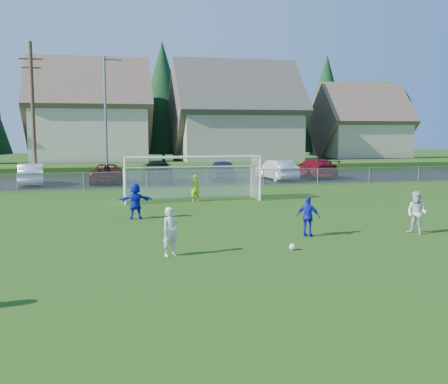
{
  "coord_description": "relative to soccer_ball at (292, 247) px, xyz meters",
  "views": [
    {
      "loc": [
        -4.67,
        -12.41,
        3.91
      ],
      "look_at": [
        0.0,
        8.0,
        1.4
      ],
      "focal_mm": 42.0,
      "sensor_mm": 36.0,
      "label": 1
    }
  ],
  "objects": [
    {
      "name": "car_c",
      "position": [
        -5.72,
        23.37,
        0.61
      ],
      "size": [
        2.63,
        5.26,
        1.43
      ],
      "primitive_type": "imported",
      "rotation": [
        0.0,
        0.0,
        3.09
      ],
      "color": "#50090D",
      "rests_on": "ground"
    },
    {
      "name": "chainlink_fence",
      "position": [
        -1.23,
        18.64,
        0.52
      ],
      "size": [
        52.06,
        0.06,
        1.2
      ],
      "color": "gray",
      "rests_on": "ground"
    },
    {
      "name": "player_white_b",
      "position": [
        5.45,
        1.46,
        0.69
      ],
      "size": [
        0.9,
        0.97,
        1.61
      ],
      "primitive_type": "imported",
      "rotation": [
        0.0,
        0.0,
        -1.09
      ],
      "color": "silver",
      "rests_on": "ground"
    },
    {
      "name": "soccer_ball",
      "position": [
        0.0,
        0.0,
        0.0
      ],
      "size": [
        0.22,
        0.22,
        0.22
      ],
      "primitive_type": "sphere",
      "color": "white",
      "rests_on": "ground"
    },
    {
      "name": "car_d",
      "position": [
        -2.06,
        23.03,
        0.69
      ],
      "size": [
        2.86,
        5.73,
        1.6
      ],
      "primitive_type": "imported",
      "rotation": [
        0.0,
        0.0,
        3.03
      ],
      "color": "black",
      "rests_on": "ground"
    },
    {
      "name": "car_f",
      "position": [
        7.18,
        22.93,
        0.67
      ],
      "size": [
        2.22,
        4.88,
        1.55
      ],
      "primitive_type": "imported",
      "rotation": [
        0.0,
        0.0,
        3.27
      ],
      "color": "silver",
      "rests_on": "ground"
    },
    {
      "name": "player_blue_a",
      "position": [
        1.34,
        1.99,
        0.62
      ],
      "size": [
        0.9,
        0.8,
        1.46
      ],
      "primitive_type": "imported",
      "rotation": [
        0.0,
        0.0,
        2.51
      ],
      "color": "#141BBF",
      "rests_on": "ground"
    },
    {
      "name": "streetlight",
      "position": [
        -5.67,
        22.64,
        4.73
      ],
      "size": [
        1.38,
        0.18,
        9.0
      ],
      "color": "slate",
      "rests_on": "ground"
    },
    {
      "name": "car_e",
      "position": [
        2.92,
        23.29,
        0.69
      ],
      "size": [
        2.5,
        4.9,
        1.6
      ],
      "primitive_type": "imported",
      "rotation": [
        0.0,
        0.0,
        3.01
      ],
      "color": "#141E46",
      "rests_on": "ground"
    },
    {
      "name": "car_b",
      "position": [
        -10.99,
        23.0,
        0.66
      ],
      "size": [
        2.21,
        4.82,
        1.53
      ],
      "primitive_type": "imported",
      "rotation": [
        0.0,
        0.0,
        3.27
      ],
      "color": "white",
      "rests_on": "ground"
    },
    {
      "name": "ground",
      "position": [
        -1.23,
        -3.36,
        -0.11
      ],
      "size": [
        160.0,
        160.0,
        0.0
      ],
      "primitive_type": "plane",
      "color": "#193D0C",
      "rests_on": "ground"
    },
    {
      "name": "goalkeeper",
      "position": [
        -1.13,
        12.14,
        0.62
      ],
      "size": [
        0.59,
        0.45,
        1.46
      ],
      "primitive_type": "imported",
      "rotation": [
        0.0,
        0.0,
        3.33
      ],
      "color": "#B6E51B",
      "rests_on": "ground"
    },
    {
      "name": "houses_row",
      "position": [
        0.75,
        39.1,
        7.22
      ],
      "size": [
        53.9,
        11.45,
        13.27
      ],
      "color": "tan",
      "rests_on": "ground"
    },
    {
      "name": "grass_embankment",
      "position": [
        -1.23,
        31.64,
        0.29
      ],
      "size": [
        70.0,
        6.0,
        0.8
      ],
      "primitive_type": "cube",
      "color": "#1E420F",
      "rests_on": "ground"
    },
    {
      "name": "player_white_a",
      "position": [
        -3.96,
        0.11,
        0.65
      ],
      "size": [
        0.66,
        0.59,
        1.53
      ],
      "primitive_type": "imported",
      "rotation": [
        0.0,
        0.0,
        0.5
      ],
      "color": "silver",
      "rests_on": "ground"
    },
    {
      "name": "car_g",
      "position": [
        10.78,
        24.0,
        0.68
      ],
      "size": [
        2.22,
        5.47,
        1.59
      ],
      "primitive_type": "imported",
      "rotation": [
        0.0,
        0.0,
        3.14
      ],
      "color": "maroon",
      "rests_on": "ground"
    },
    {
      "name": "soccer_goal",
      "position": [
        -1.23,
        12.68,
        1.52
      ],
      "size": [
        7.42,
        1.9,
        2.5
      ],
      "color": "white",
      "rests_on": "ground"
    },
    {
      "name": "asphalt_lot",
      "position": [
        -1.23,
        24.14,
        -0.1
      ],
      "size": [
        60.0,
        60.0,
        0.0
      ],
      "primitive_type": "plane",
      "color": "black",
      "rests_on": "ground"
    },
    {
      "name": "utility_pole",
      "position": [
        -10.73,
        23.64,
        5.04
      ],
      "size": [
        1.6,
        0.26,
        10.0
      ],
      "color": "#473321",
      "rests_on": "ground"
    },
    {
      "name": "tree_row",
      "position": [
        -0.18,
        45.37,
        6.8
      ],
      "size": [
        65.98,
        12.36,
        13.8
      ],
      "color": "#382616",
      "rests_on": "ground"
    },
    {
      "name": "player_blue_b",
      "position": [
        -4.62,
        7.21,
        0.68
      ],
      "size": [
        1.49,
        0.55,
        1.58
      ],
      "primitive_type": "imported",
      "rotation": [
        0.0,
        0.0,
        3.09
      ],
      "color": "#141BBF",
      "rests_on": "ground"
    }
  ]
}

